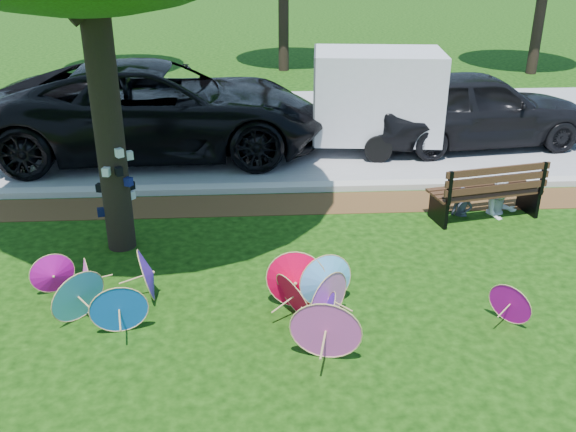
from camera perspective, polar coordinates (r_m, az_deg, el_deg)
The scene contains 11 objects.
ground at distance 8.00m, azimuth -2.79°, elevation -11.95°, with size 90.00×90.00×0.00m, color black.
mulch_strip at distance 11.93m, azimuth -3.11°, elevation 0.99°, with size 90.00×1.00×0.01m, color #472D16.
curb at distance 12.55m, azimuth -3.14°, elevation 2.49°, with size 90.00×0.30×0.12m, color #B7B5AD.
street at distance 16.49m, azimuth -3.27°, elevation 7.70°, with size 90.00×8.00×0.01m, color gray.
parasol_pile at distance 8.39m, azimuth -4.08°, elevation -7.02°, with size 6.69×2.17×0.88m.
black_van at distance 14.73m, azimuth -11.38°, elevation 9.32°, with size 3.39×7.36×2.04m, color black.
dark_pickup at distance 15.65m, azimuth 16.34°, elevation 9.19°, with size 2.09×5.20×1.77m, color black.
cargo_trailer at distance 14.75m, azimuth 7.94°, elevation 10.60°, with size 2.78×1.76×2.55m, color silver.
park_bench at distance 11.78m, azimuth 17.07°, elevation 2.31°, with size 1.99×0.76×1.04m, color black, non-canonical shape.
person_left at distance 11.72m, azimuth 15.37°, elevation 2.29°, with size 0.36×0.24×1.00m, color #3C4152.
person_right at distance 11.91m, azimuth 18.65°, elevation 2.98°, with size 0.63×0.49×1.29m, color silver.
Camera 1 is at (0.00, -6.45, 4.75)m, focal length 40.00 mm.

